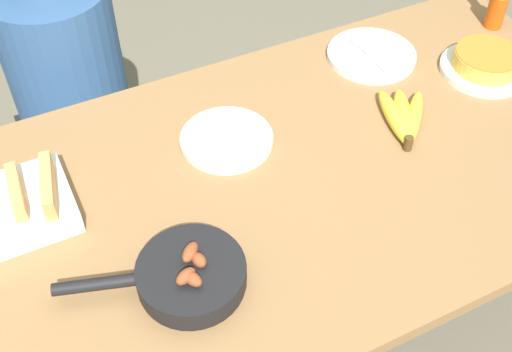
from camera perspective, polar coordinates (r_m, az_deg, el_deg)
The scene contains 9 objects.
ground_plane at distance 1.95m, azimuth -0.00°, elevation -15.12°, with size 14.00×14.00×0.00m, color #666051.
dining_table at distance 1.43m, azimuth -0.00°, elevation -3.18°, with size 1.85×0.86×0.71m.
banana_bunch at distance 1.53m, azimuth 12.97°, elevation 5.07°, with size 0.16×0.20×0.04m.
skillet at distance 1.19m, azimuth -6.06°, elevation -8.80°, with size 0.34×0.20×0.08m.
frittata_plate_center at distance 1.74m, azimuth 19.73°, elevation 9.41°, with size 0.22×0.22×0.06m.
empty_plate_near_front at distance 1.45m, azimuth -2.76°, elevation 3.22°, with size 0.21×0.21×0.02m.
empty_plate_far_left at distance 1.73m, azimuth 10.21°, elevation 10.53°, with size 0.23×0.23×0.02m.
hot_sauce_bottle at distance 1.91m, azimuth 20.73°, elevation 14.04°, with size 0.05×0.05×0.15m.
person_figure at distance 1.99m, azimuth -15.57°, elevation 5.42°, with size 0.35×0.35×1.12m.
Camera 1 is at (-0.41, -0.82, 1.72)m, focal length 45.00 mm.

